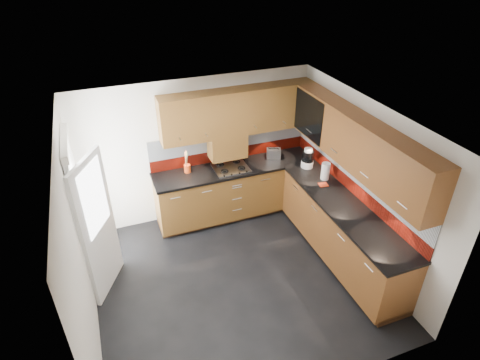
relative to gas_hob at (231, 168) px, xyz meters
name	(u,v)px	position (x,y,z in m)	size (l,w,h in m)	color
room	(236,192)	(-0.45, -1.47, 0.54)	(4.00, 3.80, 2.64)	black
base_cabinets	(284,211)	(0.62, -0.75, -0.52)	(2.70, 3.20, 0.95)	#5C3714
countertop	(285,186)	(0.60, -0.77, -0.03)	(2.72, 3.22, 0.04)	black
backsplash	(293,160)	(0.83, -0.54, 0.26)	(2.70, 3.20, 0.54)	#651209
upper_cabinets	(298,127)	(0.78, -0.69, 0.88)	(2.50, 3.20, 0.72)	#5C3714
extractor_hood	(227,145)	(0.00, 0.17, 0.33)	(0.60, 0.33, 0.40)	#5C3714
glass_cabinet	(317,114)	(1.26, -0.40, 0.91)	(0.32, 0.80, 0.66)	black
back_door	(89,219)	(-2.23, -0.72, 0.08)	(0.42, 1.19, 2.04)	white
gas_hob	(231,168)	(0.00, 0.00, 0.00)	(0.55, 0.49, 0.04)	silver
utensil_pot	(187,167)	(-0.69, 0.14, 0.07)	(0.11, 0.11, 0.38)	#D24113
toaster	(274,153)	(0.80, 0.09, 0.07)	(0.27, 0.22, 0.17)	silver
food_processor	(308,159)	(1.18, -0.39, 0.14)	(0.20, 0.20, 0.33)	white
paper_towel	(325,171)	(1.26, -0.82, 0.12)	(0.13, 0.13, 0.27)	white
orange_cloth	(323,185)	(1.14, -0.97, -0.01)	(0.13, 0.11, 0.01)	#F03F1A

